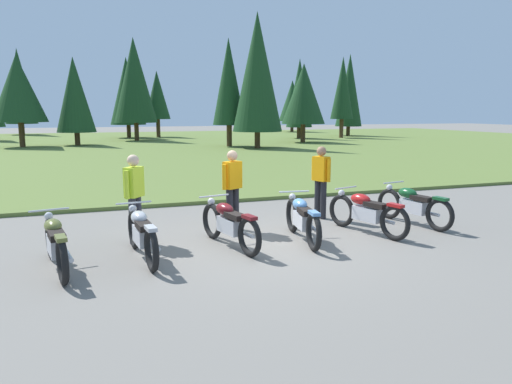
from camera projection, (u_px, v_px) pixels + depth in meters
ground_plane at (267, 244)px, 8.87m from camera, size 140.00×140.00×0.00m
grass_moorland at (135, 146)px, 33.18m from camera, size 80.00×44.00×0.10m
forest_treeline at (149, 90)px, 38.99m from camera, size 41.77×27.51×8.61m
motorcycle_olive at (56, 243)px, 7.36m from camera, size 0.69×2.08×0.88m
motorcycle_silver at (142, 234)px, 7.94m from camera, size 0.62×2.10×0.88m
motorcycle_maroon at (229, 223)px, 8.66m from camera, size 0.74×2.07×0.88m
motorcycle_sky_blue at (302, 218)px, 9.07m from camera, size 0.62×2.09×0.88m
motorcycle_red at (366, 212)px, 9.64m from camera, size 0.81×2.04×0.88m
motorcycle_british_green at (413, 205)px, 10.36m from camera, size 0.70×2.08×0.88m
rider_near_row_end at (232, 185)px, 9.83m from camera, size 0.50×0.36×1.67m
rider_with_back_turned at (321, 178)px, 10.90m from camera, size 0.34×0.52×1.67m
rider_checking_bike at (134, 193)px, 8.86m from camera, size 0.40×0.45×1.67m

